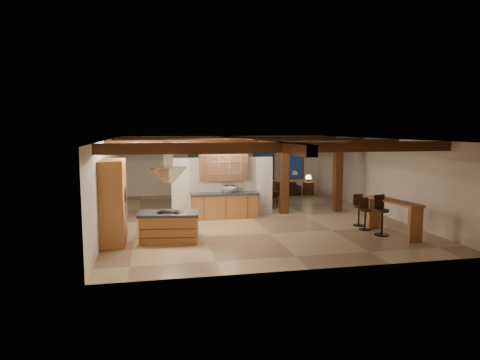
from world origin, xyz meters
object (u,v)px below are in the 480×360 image
at_px(kitchen_island, 169,227).
at_px(bar_counter, 394,212).
at_px(dining_table, 255,198).
at_px(sofa, 277,188).

distance_m(kitchen_island, bar_counter, 6.84).
relative_size(kitchen_island, dining_table, 0.96).
xyz_separation_m(sofa, bar_counter, (1.22, -8.48, 0.40)).
bearing_deg(bar_counter, dining_table, 118.19).
distance_m(dining_table, bar_counter, 6.41).
distance_m(sofa, bar_counter, 8.57).
relative_size(dining_table, sofa, 0.85).
bearing_deg(dining_table, kitchen_island, -118.77).
xyz_separation_m(dining_table, sofa, (1.81, 2.84, -0.01)).
distance_m(kitchen_island, sofa, 9.63).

